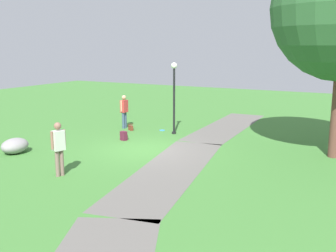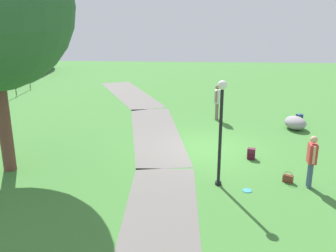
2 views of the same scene
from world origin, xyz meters
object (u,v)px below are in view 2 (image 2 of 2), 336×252
at_px(man_near_boulder, 217,100).
at_px(handbag_on_grass, 288,178).
at_px(backpack_by_boulder, 299,118).
at_px(frisbee_on_grass, 247,191).
at_px(delivery_van, 28,57).
at_px(lamp_post, 221,122).
at_px(woman_with_handbag, 312,158).
at_px(lawn_boulder, 295,123).
at_px(spare_backpack_on_lawn, 251,154).

relative_size(man_near_boulder, handbag_on_grass, 4.70).
bearing_deg(backpack_by_boulder, frisbee_on_grass, 154.78).
bearing_deg(handbag_on_grass, delivery_van, 39.83).
bearing_deg(backpack_by_boulder, handbag_on_grass, 162.56).
bearing_deg(delivery_van, lamp_post, -144.58).
bearing_deg(handbag_on_grass, lamp_post, 97.73).
bearing_deg(woman_with_handbag, lawn_boulder, -10.11).
xyz_separation_m(backpack_by_boulder, delivery_van, (13.25, 18.77, 1.07)).
xyz_separation_m(spare_backpack_on_lawn, delivery_van, (18.05, 15.76, 1.07)).
distance_m(lamp_post, spare_backpack_on_lawn, 3.20).
height_order(handbag_on_grass, frisbee_on_grass, handbag_on_grass).
bearing_deg(frisbee_on_grass, man_near_boulder, 3.52).
distance_m(man_near_boulder, delivery_van, 19.72).
bearing_deg(man_near_boulder, spare_backpack_on_lawn, -169.21).
relative_size(woman_with_handbag, man_near_boulder, 0.96).
height_order(man_near_boulder, frisbee_on_grass, man_near_boulder).
bearing_deg(handbag_on_grass, frisbee_on_grass, 116.72).
bearing_deg(frisbee_on_grass, spare_backpack_on_lawn, -10.58).
bearing_deg(delivery_van, spare_backpack_on_lawn, -138.88).
bearing_deg(woman_with_handbag, frisbee_on_grass, 101.40).
xyz_separation_m(woman_with_handbag, backpack_by_boulder, (7.02, -1.54, -0.78)).
xyz_separation_m(lawn_boulder, woman_with_handbag, (-5.96, 1.06, 0.68)).
distance_m(spare_backpack_on_lawn, delivery_van, 23.99).
distance_m(lamp_post, woman_with_handbag, 3.01).
bearing_deg(lawn_boulder, backpack_by_boulder, -24.29).
xyz_separation_m(man_near_boulder, frisbee_on_grass, (-7.63, -0.47, -1.01)).
bearing_deg(handbag_on_grass, spare_backpack_on_lawn, 25.01).
distance_m(lamp_post, backpack_by_boulder, 8.47).
xyz_separation_m(lawn_boulder, spare_backpack_on_lawn, (-3.74, 2.52, -0.10)).
distance_m(lawn_boulder, backpack_by_boulder, 1.18).
relative_size(lawn_boulder, frisbee_on_grass, 4.75).
bearing_deg(spare_backpack_on_lawn, lamp_post, 148.82).
bearing_deg(frisbee_on_grass, woman_with_handbag, -78.60).
height_order(backpack_by_boulder, spare_backpack_on_lawn, same).
bearing_deg(delivery_van, woman_with_handbag, -139.65).
distance_m(woman_with_handbag, frisbee_on_grass, 2.21).
relative_size(woman_with_handbag, handbag_on_grass, 4.53).
bearing_deg(woman_with_handbag, man_near_boulder, 18.46).
distance_m(lawn_boulder, spare_backpack_on_lawn, 4.51).
relative_size(lamp_post, frisbee_on_grass, 12.00).
relative_size(spare_backpack_on_lawn, delivery_van, 0.07).
distance_m(backpack_by_boulder, frisbee_on_grass, 8.20).
bearing_deg(man_near_boulder, lamp_post, 176.96).
distance_m(lamp_post, man_near_boulder, 7.33).
bearing_deg(woman_with_handbag, spare_backpack_on_lawn, 33.36).
distance_m(woman_with_handbag, delivery_van, 26.60).
distance_m(woman_with_handbag, spare_backpack_on_lawn, 2.77).
distance_m(backpack_by_boulder, delivery_van, 22.99).
bearing_deg(lamp_post, backpack_by_boulder, -31.75).
xyz_separation_m(lamp_post, man_near_boulder, (7.24, -0.39, -1.06)).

